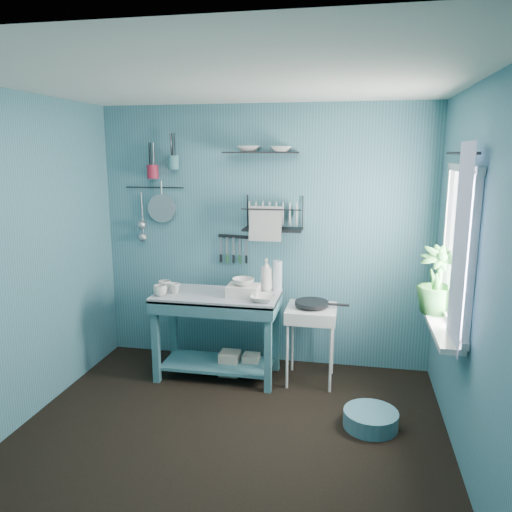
% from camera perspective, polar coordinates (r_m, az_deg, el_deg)
% --- Properties ---
extents(floor, '(3.20, 3.20, 0.00)m').
position_cam_1_polar(floor, '(3.88, -3.35, -20.24)').
color(floor, black).
rests_on(floor, ground).
extents(ceiling, '(3.20, 3.20, 0.00)m').
position_cam_1_polar(ceiling, '(3.32, -3.89, 19.41)').
color(ceiling, silver).
rests_on(ceiling, ground).
extents(wall_back, '(3.20, 0.00, 3.20)m').
position_cam_1_polar(wall_back, '(4.83, 0.90, 2.15)').
color(wall_back, '#3C6F7C').
rests_on(wall_back, ground).
extents(wall_front, '(3.20, 0.00, 3.20)m').
position_cam_1_polar(wall_front, '(2.05, -14.49, -11.85)').
color(wall_front, '#3C6F7C').
rests_on(wall_front, ground).
extents(wall_left, '(0.00, 3.00, 3.00)m').
position_cam_1_polar(wall_left, '(4.09, -25.83, -0.79)').
color(wall_left, '#3C6F7C').
rests_on(wall_left, ground).
extents(wall_right, '(0.00, 3.00, 3.00)m').
position_cam_1_polar(wall_right, '(3.37, 23.79, -3.10)').
color(wall_right, '#3C6F7C').
rests_on(wall_right, ground).
extents(work_counter, '(1.20, 0.73, 0.80)m').
position_cam_1_polar(work_counter, '(4.68, -4.41, -9.02)').
color(work_counter, '#376B74').
rests_on(work_counter, floor).
extents(mug_left, '(0.12, 0.12, 0.10)m').
position_cam_1_polar(mug_left, '(4.54, -10.90, -3.90)').
color(mug_left, beige).
rests_on(mug_left, work_counter).
extents(mug_mid, '(0.14, 0.14, 0.09)m').
position_cam_1_polar(mug_mid, '(4.60, -9.27, -3.67)').
color(mug_mid, beige).
rests_on(mug_mid, work_counter).
extents(mug_right, '(0.17, 0.17, 0.10)m').
position_cam_1_polar(mug_right, '(4.69, -10.40, -3.37)').
color(mug_right, beige).
rests_on(mug_right, work_counter).
extents(wash_tub, '(0.28, 0.22, 0.10)m').
position_cam_1_polar(wash_tub, '(4.46, -1.46, -3.96)').
color(wash_tub, silver).
rests_on(wash_tub, work_counter).
extents(tub_bowl, '(0.20, 0.19, 0.06)m').
position_cam_1_polar(tub_bowl, '(4.44, -1.47, -2.96)').
color(tub_bowl, beige).
rests_on(tub_bowl, wash_tub).
extents(soap_bottle, '(0.12, 0.12, 0.30)m').
position_cam_1_polar(soap_bottle, '(4.61, 1.19, -2.15)').
color(soap_bottle, silver).
rests_on(soap_bottle, work_counter).
extents(water_bottle, '(0.09, 0.09, 0.28)m').
position_cam_1_polar(water_bottle, '(4.62, 2.45, -2.26)').
color(water_bottle, silver).
rests_on(water_bottle, work_counter).
extents(counter_bowl, '(0.22, 0.22, 0.05)m').
position_cam_1_polar(counter_bowl, '(4.31, 0.77, -4.86)').
color(counter_bowl, beige).
rests_on(counter_bowl, work_counter).
extents(hotplate_stand, '(0.49, 0.49, 0.70)m').
position_cam_1_polar(hotplate_stand, '(4.61, 6.26, -10.00)').
color(hotplate_stand, silver).
rests_on(hotplate_stand, floor).
extents(frying_pan, '(0.30, 0.30, 0.03)m').
position_cam_1_polar(frying_pan, '(4.48, 6.37, -5.38)').
color(frying_pan, black).
rests_on(frying_pan, hotplate_stand).
extents(knife_strip, '(0.32, 0.07, 0.03)m').
position_cam_1_polar(knife_strip, '(4.86, -2.58, 2.24)').
color(knife_strip, black).
rests_on(knife_strip, wall_back).
extents(dish_rack, '(0.58, 0.32, 0.32)m').
position_cam_1_polar(dish_rack, '(4.64, 1.96, 4.89)').
color(dish_rack, black).
rests_on(dish_rack, wall_back).
extents(upper_shelf, '(0.72, 0.29, 0.01)m').
position_cam_1_polar(upper_shelf, '(4.66, 0.53, 11.75)').
color(upper_shelf, black).
rests_on(upper_shelf, wall_back).
extents(shelf_bowl_left, '(0.22, 0.22, 0.05)m').
position_cam_1_polar(shelf_bowl_left, '(4.68, -0.86, 12.33)').
color(shelf_bowl_left, beige).
rests_on(shelf_bowl_left, upper_shelf).
extents(shelf_bowl_right, '(0.20, 0.20, 0.05)m').
position_cam_1_polar(shelf_bowl_right, '(4.63, 2.88, 12.02)').
color(shelf_bowl_right, beige).
rests_on(shelf_bowl_right, upper_shelf).
extents(utensil_cup_magenta, '(0.11, 0.11, 0.13)m').
position_cam_1_polar(utensil_cup_magenta, '(4.99, -11.73, 9.42)').
color(utensil_cup_magenta, maroon).
rests_on(utensil_cup_magenta, wall_back).
extents(utensil_cup_teal, '(0.11, 0.11, 0.13)m').
position_cam_1_polar(utensil_cup_teal, '(4.91, -9.43, 10.52)').
color(utensil_cup_teal, '#387176').
rests_on(utensil_cup_teal, wall_back).
extents(colander, '(0.28, 0.03, 0.28)m').
position_cam_1_polar(colander, '(5.02, -10.73, 5.39)').
color(colander, '#A2A5AA').
rests_on(colander, wall_back).
extents(ladle_outer, '(0.01, 0.01, 0.30)m').
position_cam_1_polar(ladle_outer, '(5.11, -12.93, 5.43)').
color(ladle_outer, '#A2A5AA').
rests_on(ladle_outer, wall_back).
extents(ladle_inner, '(0.01, 0.01, 0.30)m').
position_cam_1_polar(ladle_inner, '(5.13, -12.82, 4.01)').
color(ladle_inner, '#A2A5AA').
rests_on(ladle_inner, wall_back).
extents(hook_rail, '(0.60, 0.01, 0.01)m').
position_cam_1_polar(hook_rail, '(5.05, -11.51, 7.69)').
color(hook_rail, black).
rests_on(hook_rail, wall_back).
extents(window_glass, '(0.00, 1.10, 1.10)m').
position_cam_1_polar(window_glass, '(3.77, 22.31, 0.84)').
color(window_glass, white).
rests_on(window_glass, wall_right).
extents(windowsill, '(0.16, 0.95, 0.04)m').
position_cam_1_polar(windowsill, '(3.90, 20.39, -7.65)').
color(windowsill, silver).
rests_on(windowsill, wall_right).
extents(curtain, '(0.00, 1.35, 1.35)m').
position_cam_1_polar(curtain, '(3.46, 22.24, 0.77)').
color(curtain, white).
rests_on(curtain, wall_right).
extents(curtain_rod, '(0.02, 1.05, 0.02)m').
position_cam_1_polar(curtain_rod, '(3.70, 22.41, 10.80)').
color(curtain_rod, black).
rests_on(curtain_rod, wall_right).
extents(potted_plant, '(0.31, 0.31, 0.53)m').
position_cam_1_polar(potted_plant, '(4.08, 19.97, -2.62)').
color(potted_plant, '#2D712E').
rests_on(potted_plant, windowsill).
extents(storage_tin_large, '(0.18, 0.18, 0.22)m').
position_cam_1_polar(storage_tin_large, '(4.81, -3.02, -12.12)').
color(storage_tin_large, tan).
rests_on(storage_tin_large, floor).
extents(storage_tin_small, '(0.15, 0.15, 0.20)m').
position_cam_1_polar(storage_tin_small, '(4.80, -0.55, -12.29)').
color(storage_tin_small, tan).
rests_on(storage_tin_small, floor).
extents(floor_basin, '(0.41, 0.41, 0.13)m').
position_cam_1_polar(floor_basin, '(4.09, 12.97, -17.70)').
color(floor_basin, teal).
rests_on(floor_basin, floor).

